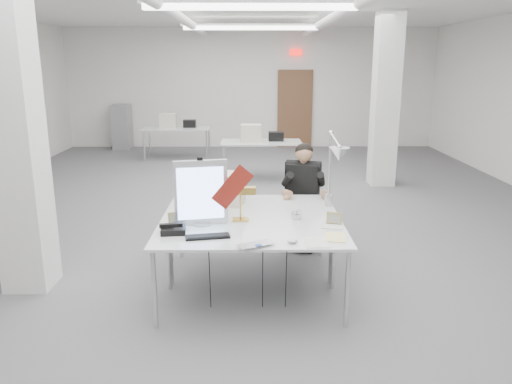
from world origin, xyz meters
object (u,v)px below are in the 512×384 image
desk_main (251,233)px  beige_monitor (227,188)px  architect_lamp (333,166)px  office_chair (302,209)px  seated_person (304,179)px  laptop (259,247)px  monitor (201,193)px  bankers_lamp (241,205)px  desk_phone (173,230)px

desk_main → beige_monitor: (-0.27, 0.98, 0.19)m
beige_monitor → architect_lamp: size_ratio=0.37×
office_chair → beige_monitor: size_ratio=2.75×
beige_monitor → seated_person: bearing=42.4°
laptop → beige_monitor: size_ratio=0.88×
office_chair → seated_person: seated_person is taller
beige_monitor → architect_lamp: architect_lamp is taller
monitor → bankers_lamp: size_ratio=2.04×
seated_person → desk_phone: 2.06m
laptop → desk_phone: desk_phone is taller
laptop → architect_lamp: architect_lamp is taller
bankers_lamp → beige_monitor: size_ratio=0.85×
desk_main → desk_phone: (-0.72, -0.01, 0.04)m
desk_main → architect_lamp: size_ratio=1.82×
bankers_lamp → architect_lamp: architect_lamp is taller
desk_phone → bankers_lamp: bearing=25.2°
laptop → bankers_lamp: size_ratio=1.04×
desk_main → office_chair: (0.64, 1.59, -0.24)m
seated_person → desk_phone: size_ratio=4.29×
desk_main → bankers_lamp: 0.41m
office_chair → laptop: bearing=-89.1°
office_chair → desk_phone: office_chair is taller
desk_phone → architect_lamp: (1.57, 0.66, 0.47)m
seated_person → laptop: 2.04m
bankers_lamp → desk_main: bearing=-77.7°
desk_main → architect_lamp: (0.85, 0.64, 0.51)m
architect_lamp → beige_monitor: bearing=147.7°
office_chair → desk_main: bearing=-95.1°
laptop → beige_monitor: (-0.33, 1.39, 0.16)m
seated_person → monitor: 1.72m
office_chair → monitor: monitor is taller
desk_main → seated_person: 1.67m
laptop → architect_lamp: bearing=25.8°
seated_person → monitor: bearing=-113.9°
laptop → office_chair: bearing=46.4°
office_chair → seated_person: 0.40m
desk_main → seated_person: (0.64, 1.54, 0.16)m
monitor → architect_lamp: size_ratio=0.64×
desk_phone → seated_person: bearing=42.6°
seated_person → beige_monitor: seated_person is taller
seated_person → beige_monitor: size_ratio=2.63×
desk_phone → beige_monitor: 1.10m
desk_main → office_chair: 1.73m
bankers_lamp → seated_person: bearing=54.2°
bankers_lamp → desk_phone: size_ratio=1.39×
office_chair → monitor: size_ratio=1.59×
monitor → bankers_lamp: bearing=5.6°
desk_phone → architect_lamp: bearing=16.5°
monitor → desk_phone: 0.45m
beige_monitor → bankers_lamp: bearing=-64.2°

